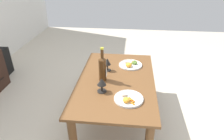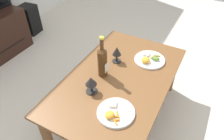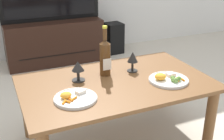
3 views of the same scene
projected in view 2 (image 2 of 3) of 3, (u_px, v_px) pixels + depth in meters
name	position (u px, v px, depth m)	size (l,w,h in m)	color
ground_plane	(118.00, 116.00, 1.94)	(6.40, 6.40, 0.00)	beige
dining_table	(119.00, 85.00, 1.69)	(1.23, 0.75, 0.47)	brown
floor_speaker	(30.00, 19.00, 2.96)	(0.21, 0.21, 0.39)	black
wine_bottle	(102.00, 61.00, 1.58)	(0.07, 0.08, 0.34)	#4C2D14
goblet_left	(91.00, 82.00, 1.47)	(0.09, 0.09, 0.13)	black
goblet_right	(117.00, 52.00, 1.74)	(0.07, 0.07, 0.14)	black
dinner_plate_left	(115.00, 112.00, 1.37)	(0.25, 0.25, 0.05)	white
dinner_plate_right	(150.00, 59.00, 1.80)	(0.26, 0.26, 0.05)	white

